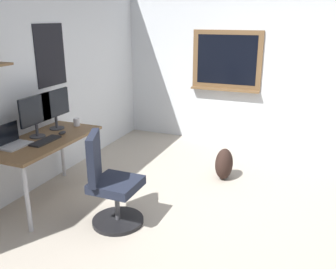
{
  "coord_description": "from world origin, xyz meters",
  "views": [
    {
      "loc": [
        -3.32,
        -0.63,
        2.0
      ],
      "look_at": [
        -0.05,
        0.72,
        0.85
      ],
      "focal_mm": 38.98,
      "sensor_mm": 36.0,
      "label": 1
    }
  ],
  "objects_px": {
    "keyboard": "(46,141)",
    "coffee_mug": "(77,122)",
    "monitor_secondary": "(55,107)",
    "backpack": "(224,164)",
    "desk": "(45,146)",
    "office_chair": "(110,186)",
    "computer_mouse": "(62,133)",
    "laptop": "(12,141)",
    "monitor_primary": "(36,113)"
  },
  "relations": [
    {
      "from": "office_chair",
      "to": "laptop",
      "type": "xyz_separation_m",
      "value": [
        -0.13,
        1.06,
        0.38
      ]
    },
    {
      "from": "desk",
      "to": "keyboard",
      "type": "height_order",
      "value": "keyboard"
    },
    {
      "from": "monitor_secondary",
      "to": "computer_mouse",
      "type": "relative_size",
      "value": 4.46
    },
    {
      "from": "monitor_primary",
      "to": "backpack",
      "type": "xyz_separation_m",
      "value": [
        1.28,
        -1.8,
        -0.8
      ]
    },
    {
      "from": "desk",
      "to": "office_chair",
      "type": "bearing_deg",
      "value": -100.35
    },
    {
      "from": "desk",
      "to": "monitor_secondary",
      "type": "bearing_deg",
      "value": 16.0
    },
    {
      "from": "laptop",
      "to": "coffee_mug",
      "type": "bearing_deg",
      "value": -12.04
    },
    {
      "from": "computer_mouse",
      "to": "backpack",
      "type": "bearing_deg",
      "value": -55.96
    },
    {
      "from": "monitor_primary",
      "to": "coffee_mug",
      "type": "distance_m",
      "value": 0.59
    },
    {
      "from": "office_chair",
      "to": "coffee_mug",
      "type": "height_order",
      "value": "office_chair"
    },
    {
      "from": "laptop",
      "to": "monitor_primary",
      "type": "bearing_deg",
      "value": -8.33
    },
    {
      "from": "office_chair",
      "to": "coffee_mug",
      "type": "bearing_deg",
      "value": 50.54
    },
    {
      "from": "laptop",
      "to": "keyboard",
      "type": "xyz_separation_m",
      "value": [
        0.23,
        -0.23,
        -0.04
      ]
    },
    {
      "from": "keyboard",
      "to": "coffee_mug",
      "type": "relative_size",
      "value": 4.02
    },
    {
      "from": "keyboard",
      "to": "coffee_mug",
      "type": "bearing_deg",
      "value": 4.57
    },
    {
      "from": "monitor_secondary",
      "to": "coffee_mug",
      "type": "bearing_deg",
      "value": -34.34
    },
    {
      "from": "office_chair",
      "to": "monitor_secondary",
      "type": "bearing_deg",
      "value": 62.49
    },
    {
      "from": "coffee_mug",
      "to": "monitor_secondary",
      "type": "bearing_deg",
      "value": 145.66
    },
    {
      "from": "computer_mouse",
      "to": "office_chair",
      "type": "bearing_deg",
      "value": -114.6
    },
    {
      "from": "laptop",
      "to": "computer_mouse",
      "type": "relative_size",
      "value": 2.98
    },
    {
      "from": "desk",
      "to": "office_chair",
      "type": "height_order",
      "value": "office_chair"
    },
    {
      "from": "coffee_mug",
      "to": "backpack",
      "type": "distance_m",
      "value": 1.92
    },
    {
      "from": "office_chair",
      "to": "monitor_secondary",
      "type": "height_order",
      "value": "monitor_secondary"
    },
    {
      "from": "office_chair",
      "to": "computer_mouse",
      "type": "bearing_deg",
      "value": 65.4
    },
    {
      "from": "desk",
      "to": "monitor_secondary",
      "type": "relative_size",
      "value": 2.84
    },
    {
      "from": "backpack",
      "to": "coffee_mug",
      "type": "bearing_deg",
      "value": 114.17
    },
    {
      "from": "monitor_primary",
      "to": "office_chair",
      "type": "bearing_deg",
      "value": -101.11
    },
    {
      "from": "monitor_secondary",
      "to": "backpack",
      "type": "height_order",
      "value": "monitor_secondary"
    },
    {
      "from": "desk",
      "to": "laptop",
      "type": "relative_size",
      "value": 4.25
    },
    {
      "from": "monitor_secondary",
      "to": "keyboard",
      "type": "height_order",
      "value": "monitor_secondary"
    },
    {
      "from": "computer_mouse",
      "to": "coffee_mug",
      "type": "relative_size",
      "value": 1.13
    },
    {
      "from": "laptop",
      "to": "coffee_mug",
      "type": "relative_size",
      "value": 3.37
    },
    {
      "from": "monitor_primary",
      "to": "keyboard",
      "type": "relative_size",
      "value": 1.25
    },
    {
      "from": "coffee_mug",
      "to": "backpack",
      "type": "height_order",
      "value": "coffee_mug"
    },
    {
      "from": "coffee_mug",
      "to": "computer_mouse",
      "type": "bearing_deg",
      "value": -171.75
    },
    {
      "from": "keyboard",
      "to": "computer_mouse",
      "type": "height_order",
      "value": "computer_mouse"
    },
    {
      "from": "monitor_primary",
      "to": "backpack",
      "type": "distance_m",
      "value": 2.35
    },
    {
      "from": "monitor_primary",
      "to": "coffee_mug",
      "type": "height_order",
      "value": "monitor_primary"
    },
    {
      "from": "office_chair",
      "to": "monitor_primary",
      "type": "bearing_deg",
      "value": 78.89
    },
    {
      "from": "desk",
      "to": "coffee_mug",
      "type": "height_order",
      "value": "coffee_mug"
    },
    {
      "from": "desk",
      "to": "laptop",
      "type": "bearing_deg",
      "value": 152.84
    },
    {
      "from": "computer_mouse",
      "to": "backpack",
      "type": "height_order",
      "value": "computer_mouse"
    },
    {
      "from": "laptop",
      "to": "monitor_primary",
      "type": "relative_size",
      "value": 0.67
    },
    {
      "from": "laptop",
      "to": "monitor_secondary",
      "type": "relative_size",
      "value": 0.67
    },
    {
      "from": "computer_mouse",
      "to": "coffee_mug",
      "type": "distance_m",
      "value": 0.35
    },
    {
      "from": "desk",
      "to": "backpack",
      "type": "height_order",
      "value": "desk"
    },
    {
      "from": "desk",
      "to": "office_chair",
      "type": "relative_size",
      "value": 1.39
    },
    {
      "from": "keyboard",
      "to": "backpack",
      "type": "bearing_deg",
      "value": -49.69
    },
    {
      "from": "office_chair",
      "to": "backpack",
      "type": "height_order",
      "value": "office_chair"
    },
    {
      "from": "backpack",
      "to": "monitor_secondary",
      "type": "bearing_deg",
      "value": 117.67
    }
  ]
}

